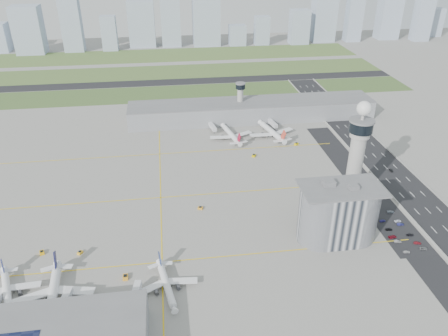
{
  "coord_description": "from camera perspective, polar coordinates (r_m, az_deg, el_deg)",
  "views": [
    {
      "loc": [
        -32.71,
        -199.6,
        144.27
      ],
      "look_at": [
        0.0,
        35.0,
        15.0
      ],
      "focal_mm": 35.0,
      "sensor_mm": 36.0,
      "label": 1
    }
  ],
  "objects": [
    {
      "name": "ground",
      "position": [
        248.44,
        1.12,
        -6.88
      ],
      "size": [
        1000.0,
        1000.0,
        0.0
      ],
      "primitive_type": "plane",
      "color": "#99978F"
    },
    {
      "name": "grass_strip_0",
      "position": [
        448.61,
        -5.98,
        9.71
      ],
      "size": [
        480.0,
        50.0,
        0.08
      ],
      "primitive_type": "cube",
      "color": "#3C5729",
      "rests_on": "ground"
    },
    {
      "name": "grass_strip_1",
      "position": [
        520.16,
        -6.37,
        12.35
      ],
      "size": [
        480.0,
        60.0,
        0.08
      ],
      "primitive_type": "cube",
      "color": "#47612E",
      "rests_on": "ground"
    },
    {
      "name": "grass_strip_2",
      "position": [
        597.41,
        -6.7,
        14.47
      ],
      "size": [
        480.0,
        70.0,
        0.08
      ],
      "primitive_type": "cube",
      "color": "#486630",
      "rests_on": "ground"
    },
    {
      "name": "runway",
      "position": [
        483.77,
        -6.19,
        11.12
      ],
      "size": [
        480.0,
        22.0,
        0.1
      ],
      "primitive_type": "cube",
      "color": "black",
      "rests_on": "ground"
    },
    {
      "name": "highway",
      "position": [
        287.15,
        24.5,
        -4.42
      ],
      "size": [
        28.0,
        500.0,
        0.1
      ],
      "primitive_type": "cube",
      "color": "black",
      "rests_on": "ground"
    },
    {
      "name": "barrier_left",
      "position": [
        279.93,
        22.08,
        -4.62
      ],
      "size": [
        0.6,
        500.0,
        1.2
      ],
      "primitive_type": "cube",
      "color": "#9E9E99",
      "rests_on": "ground"
    },
    {
      "name": "barrier_right",
      "position": [
        294.33,
        26.85,
        -4.04
      ],
      "size": [
        0.6,
        500.0,
        1.2
      ],
      "primitive_type": "cube",
      "color": "#9E9E99",
      "rests_on": "ground"
    },
    {
      "name": "landside_road",
      "position": [
        267.97,
        20.97,
        -6.11
      ],
      "size": [
        18.0,
        260.0,
        0.08
      ],
      "primitive_type": "cube",
      "color": "black",
      "rests_on": "ground"
    },
    {
      "name": "parking_lot",
      "position": [
        258.67,
        21.76,
        -7.63
      ],
      "size": [
        20.0,
        44.0,
        0.1
      ],
      "primitive_type": "cube",
      "color": "black",
      "rests_on": "ground"
    },
    {
      "name": "taxiway_line_h_0",
      "position": [
        222.77,
        -8.09,
        -12.09
      ],
      "size": [
        260.0,
        0.6,
        0.01
      ],
      "primitive_type": "cube",
      "color": "yellow",
      "rests_on": "ground"
    },
    {
      "name": "taxiway_line_h_1",
      "position": [
        271.26,
        -8.27,
        -3.84
      ],
      "size": [
        260.0,
        0.6,
        0.01
      ],
      "primitive_type": "cube",
      "color": "yellow",
      "rests_on": "ground"
    },
    {
      "name": "taxiway_line_h_2",
      "position": [
        323.62,
        -8.39,
        1.82
      ],
      "size": [
        260.0,
        0.6,
        0.01
      ],
      "primitive_type": "cube",
      "color": "yellow",
      "rests_on": "ground"
    },
    {
      "name": "taxiway_line_v",
      "position": [
        271.26,
        -8.27,
        -3.84
      ],
      "size": [
        0.6,
        260.0,
        0.01
      ],
      "primitive_type": "cube",
      "color": "yellow",
      "rests_on": "ground"
    },
    {
      "name": "control_tower",
      "position": [
        256.89,
        17.0,
        2.13
      ],
      "size": [
        14.0,
        14.0,
        64.5
      ],
      "color": "#ADAAA5",
      "rests_on": "ground"
    },
    {
      "name": "secondary_tower",
      "position": [
        376.69,
        2.13,
        9.15
      ],
      "size": [
        8.6,
        8.6,
        31.9
      ],
      "color": "#ADAAA5",
      "rests_on": "ground"
    },
    {
      "name": "admin_building",
      "position": [
        235.26,
        14.69,
        -5.69
      ],
      "size": [
        42.0,
        24.0,
        33.5
      ],
      "color": "#B2B2B7",
      "rests_on": "ground"
    },
    {
      "name": "terminal_pier",
      "position": [
        380.4,
        3.65,
        7.56
      ],
      "size": [
        210.0,
        32.0,
        15.8
      ],
      "color": "gray",
      "rests_on": "ground"
    },
    {
      "name": "airplane_near_a",
      "position": [
        222.26,
        -26.61,
        -13.95
      ],
      "size": [
        39.23,
        42.38,
        9.67
      ],
      "primitive_type": null,
      "rotation": [
        0.0,
        0.0,
        -1.23
      ],
      "color": "white",
      "rests_on": "ground"
    },
    {
      "name": "airplane_near_b",
      "position": [
        211.38,
        -21.62,
        -14.75
      ],
      "size": [
        39.89,
        45.75,
        12.0
      ],
      "primitive_type": null,
      "rotation": [
        0.0,
        0.0,
        -1.49
      ],
      "color": "white",
      "rests_on": "ground"
    },
    {
      "name": "airplane_near_c",
      "position": [
        204.86,
        -7.51,
        -14.58
      ],
      "size": [
        35.35,
        39.47,
        9.68
      ],
      "primitive_type": null,
      "rotation": [
        0.0,
        0.0,
        -1.38
      ],
      "color": "white",
      "rests_on": "ground"
    },
    {
      "name": "airplane_far_a",
      "position": [
        343.36,
        0.89,
        4.83
      ],
      "size": [
        42.18,
        47.0,
        11.48
      ],
      "primitive_type": null,
      "rotation": [
        0.0,
        0.0,
        1.77
      ],
      "color": "white",
      "rests_on": "ground"
    },
    {
      "name": "airplane_far_b",
      "position": [
        349.43,
        6.22,
        5.18
      ],
      "size": [
        47.32,
        52.23,
        12.47
      ],
      "primitive_type": null,
      "rotation": [
        0.0,
        0.0,
        1.81
      ],
      "color": "white",
      "rests_on": "ground"
    },
    {
      "name": "jet_bridge_near_1",
      "position": [
        204.3,
        -20.73,
        -17.58
      ],
      "size": [
        5.39,
        14.31,
        5.7
      ],
      "primitive_type": null,
      "rotation": [
        0.0,
        0.0,
        1.4
      ],
      "color": "silver",
      "rests_on": "ground"
    },
    {
      "name": "jet_bridge_near_2",
      "position": [
        199.05,
        -11.93,
        -17.46
      ],
      "size": [
        5.39,
        14.31,
        5.7
      ],
      "primitive_type": null,
      "rotation": [
        0.0,
        0.0,
        1.4
      ],
      "color": "silver",
      "rests_on": "ground"
    },
    {
      "name": "jet_bridge_far_0",
      "position": [
        362.16,
        -1.81,
        5.62
      ],
      "size": [
        5.39,
        14.31,
        5.7
      ],
      "primitive_type": null,
      "rotation": [
        0.0,
        0.0,
        -1.4
      ],
      "color": "silver",
      "rests_on": "ground"
    },
    {
      "name": "jet_bridge_far_1",
      "position": [
        370.31,
        5.94,
        6.01
      ],
      "size": [
        5.39,
        14.31,
        5.7
      ],
      "primitive_type": null,
      "rotation": [
        0.0,
        0.0,
        -1.4
      ],
      "color": "silver",
      "rests_on": "ground"
    },
    {
      "name": "tug_0",
      "position": [
        243.28,
        -22.7,
        -10.13
      ],
      "size": [
        2.98,
        3.57,
        1.78
      ],
      "primitive_type": null,
      "rotation": [
        0.0,
        0.0,
        0.33
      ],
      "color": "#FBB50E",
      "rests_on": "ground"
    },
    {
      "name": "tug_1",
      "position": [
        236.74,
        -18.29,
        -10.42
      ],
      "size": [
        3.06,
        3.31,
        1.59
      ],
      "primitive_type": null,
      "rotation": [
        0.0,
        0.0,
        2.56
      ],
      "color": "yellow",
      "rests_on": "ground"
    },
    {
      "name": "tug_2",
      "position": [
        216.53,
        -12.77,
        -13.69
      ],
      "size": [
        2.47,
        3.52,
        2.01
      ],
      "primitive_type": null,
      "rotation": [
        0.0,
        0.0,
        0.03
      ],
      "color": "#FCA624",
      "rests_on": "ground"
    },
    {
      "name": "tug_3",
      "position": [
        257.89,
        -3.11,
        -5.21
      ],
      "size": [
        3.43,
        2.91,
        1.69
      ],
      "primitive_type": null,
      "rotation": [
        0.0,
        0.0,
        1.2
      ],
      "color": "orange",
      "rests_on": "ground"
    },
    {
      "name": "tug_4",
      "position": [
        316.88,
        3.93,
        1.65
      ],
      "size": [
        3.46,
        3.82,
        1.84
      ],
      "primitive_type": null,
      "rotation": [
        0.0,
        0.0,
        2.62
      ],
      "color": "#D5B400",
      "rests_on": "ground"
    },
    {
      "name": "tug_5",
      "position": [
        338.62,
        9.44,
        3.16
      ],
      "size": [
        3.68,
        3.43,
        1.77
      ],
      "primitive_type": null,
      "rotation": [
        0.0,
        0.0,
        2.17
      ],
      "color": "#D7B906",
      "rests_on": "ground"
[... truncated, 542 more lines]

